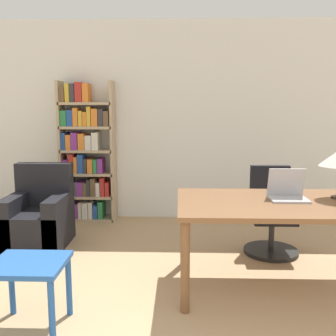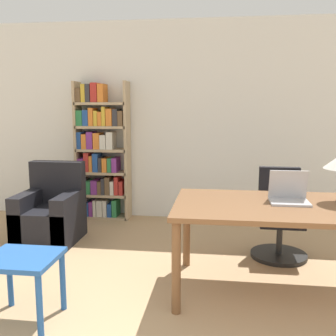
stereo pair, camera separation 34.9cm
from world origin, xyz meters
The scene contains 7 objects.
wall_back centered at (0.00, 4.53, 1.35)m, with size 8.00×0.06×2.70m.
desk centered at (0.72, 2.35, 0.68)m, with size 1.69×1.04×0.76m.
laptop centered at (0.81, 2.43, 0.82)m, with size 0.32×0.26×0.26m.
office_chair centered at (0.86, 3.21, 0.39)m, with size 0.58×0.58×0.92m.
side_table_blue centered at (-1.16, 1.64, 0.40)m, with size 0.50×0.46×0.49m.
armchair centered at (-1.70, 3.33, 0.30)m, with size 0.65×0.71×0.90m.
bookshelf centered at (-1.40, 4.34, 0.90)m, with size 0.73×0.28×1.89m.
Camera 2 is at (0.23, -0.87, 1.55)m, focal length 42.00 mm.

